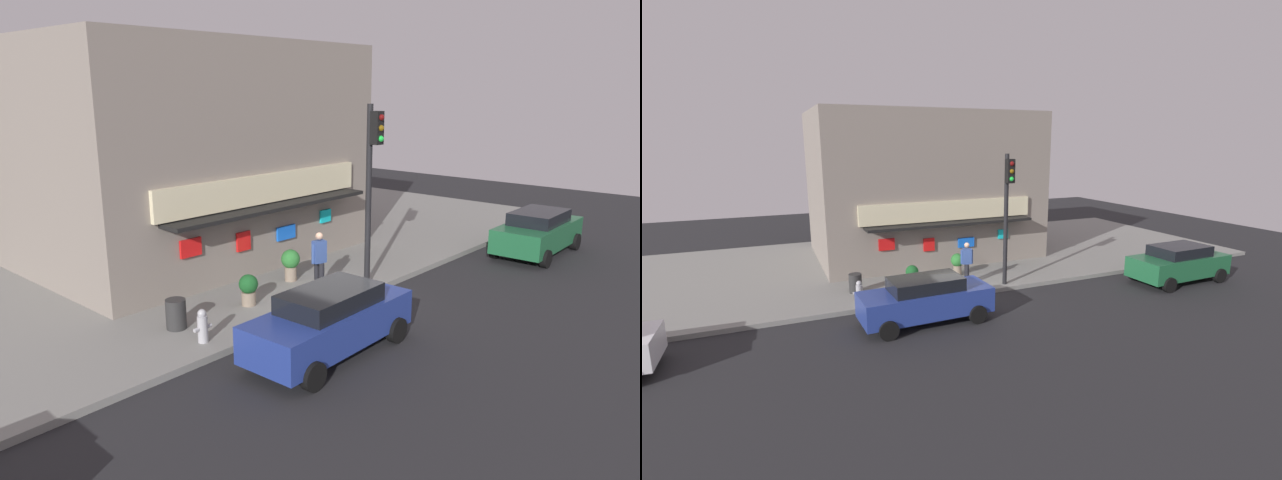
{
  "view_description": "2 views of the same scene",
  "coord_description": "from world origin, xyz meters",
  "views": [
    {
      "loc": [
        -12.26,
        -10.11,
        6.08
      ],
      "look_at": [
        -0.53,
        0.26,
        2.06
      ],
      "focal_mm": 33.51,
      "sensor_mm": 36.0,
      "label": 1
    },
    {
      "loc": [
        -7.19,
        -15.47,
        6.1
      ],
      "look_at": [
        0.27,
        1.35,
        2.04
      ],
      "focal_mm": 25.17,
      "sensor_mm": 36.0,
      "label": 2
    }
  ],
  "objects": [
    {
      "name": "parked_car_blue",
      "position": [
        -2.45,
        -1.74,
        0.85
      ],
      "size": [
        4.52,
        1.99,
        1.61
      ],
      "color": "navy",
      "rests_on": "ground_plane"
    },
    {
      "name": "pedestrian",
      "position": [
        0.38,
        1.09,
        1.16
      ],
      "size": [
        0.54,
        0.45,
        1.79
      ],
      "color": "black",
      "rests_on": "sidewalk"
    },
    {
      "name": "parked_car_green",
      "position": [
        9.28,
        -1.9,
        0.86
      ],
      "size": [
        4.47,
        2.15,
        1.64
      ],
      "color": "#1E6038",
      "rests_on": "ground_plane"
    },
    {
      "name": "fire_hydrant",
      "position": [
        -4.23,
        0.71,
        0.58
      ],
      "size": [
        0.49,
        0.25,
        0.83
      ],
      "color": "#B2B2B7",
      "rests_on": "sidewalk"
    },
    {
      "name": "traffic_light",
      "position": [
        1.84,
        0.32,
        3.65
      ],
      "size": [
        0.32,
        0.58,
        5.44
      ],
      "color": "black",
      "rests_on": "sidewalk"
    },
    {
      "name": "sidewalk",
      "position": [
        0.0,
        6.16,
        0.09
      ],
      "size": [
        33.35,
        12.31,
        0.18
      ],
      "primitive_type": "cube",
      "color": "gray",
      "rests_on": "ground_plane"
    },
    {
      "name": "potted_plant_by_doorway",
      "position": [
        -1.82,
        1.77,
        0.67
      ],
      "size": [
        0.54,
        0.54,
        0.88
      ],
      "color": "gray",
      "rests_on": "sidewalk"
    },
    {
      "name": "trash_can",
      "position": [
        -4.15,
        1.88,
        0.56
      ],
      "size": [
        0.51,
        0.51,
        0.77
      ],
      "primitive_type": "cylinder",
      "color": "#2D2D2D",
      "rests_on": "sidewalk"
    },
    {
      "name": "corner_building",
      "position": [
        0.58,
        7.24,
        3.86
      ],
      "size": [
        11.04,
        8.24,
        7.37
      ],
      "color": "gray",
      "rests_on": "sidewalk"
    },
    {
      "name": "potted_plant_by_window",
      "position": [
        0.51,
        2.41,
        0.77
      ],
      "size": [
        0.6,
        0.6,
        1.0
      ],
      "color": "gray",
      "rests_on": "sidewalk"
    },
    {
      "name": "ground_plane",
      "position": [
        0.0,
        0.0,
        0.0
      ],
      "size": [
        50.03,
        50.03,
        0.0
      ],
      "primitive_type": "plane",
      "color": "#232326"
    }
  ]
}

